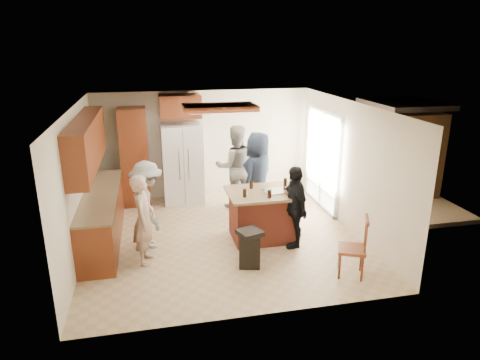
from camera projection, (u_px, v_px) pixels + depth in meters
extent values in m
plane|color=tan|center=(223.00, 237.00, 8.14)|extent=(5.00, 5.00, 0.00)
plane|color=white|center=(221.00, 106.00, 7.37)|extent=(5.00, 5.00, 0.00)
plane|color=beige|center=(204.00, 144.00, 10.08)|extent=(5.00, 0.00, 5.00)
plane|color=beige|center=(256.00, 232.00, 5.43)|extent=(5.00, 0.00, 5.00)
plane|color=beige|center=(77.00, 184.00, 7.26)|extent=(0.00, 5.00, 5.00)
plane|color=beige|center=(350.00, 167.00, 8.26)|extent=(0.00, 5.00, 5.00)
cube|color=white|center=(324.00, 161.00, 9.43)|extent=(0.02, 1.60, 2.10)
cube|color=white|center=(323.00, 161.00, 9.43)|extent=(0.08, 1.72, 2.10)
cube|color=maroon|center=(219.00, 107.00, 7.58)|extent=(1.30, 0.70, 0.10)
cube|color=white|center=(219.00, 111.00, 7.59)|extent=(1.10, 0.50, 0.02)
cube|color=olive|center=(381.00, 202.00, 10.07)|extent=(3.00, 3.00, 0.10)
cube|color=#593319|center=(399.00, 151.00, 10.45)|extent=(1.40, 1.60, 2.00)
imported|color=tan|center=(144.00, 220.00, 7.01)|extent=(0.48, 0.61, 1.53)
imported|color=gray|center=(235.00, 167.00, 9.42)|extent=(0.91, 0.57, 1.85)
imported|color=#1C2538|center=(258.00, 175.00, 8.91)|extent=(1.03, 1.03, 1.81)
imported|color=black|center=(294.00, 207.00, 7.62)|extent=(0.52, 0.91, 1.50)
imported|color=gray|center=(148.00, 205.00, 7.57)|extent=(0.70, 1.11, 1.59)
cube|color=maroon|center=(103.00, 217.00, 7.94)|extent=(0.60, 3.00, 0.88)
cube|color=#846B4C|center=(100.00, 194.00, 7.80)|extent=(0.64, 3.00, 0.04)
cube|color=maroon|center=(87.00, 142.00, 7.47)|extent=(0.35, 3.00, 0.85)
cube|color=maroon|center=(135.00, 157.00, 9.53)|extent=(0.60, 0.60, 2.20)
cube|color=maroon|center=(180.00, 106.00, 9.40)|extent=(0.90, 0.60, 0.50)
cube|color=white|center=(183.00, 164.00, 9.73)|extent=(0.90, 0.72, 1.80)
cube|color=gray|center=(184.00, 168.00, 9.39)|extent=(0.01, 0.01, 1.71)
cylinder|color=silver|center=(179.00, 165.00, 9.32)|extent=(0.02, 0.02, 0.70)
cylinder|color=silver|center=(189.00, 164.00, 9.36)|extent=(0.02, 0.02, 0.70)
cube|color=#983627|center=(262.00, 216.00, 7.99)|extent=(1.10, 0.85, 0.88)
cube|color=#8D7751|center=(262.00, 193.00, 7.85)|extent=(1.28, 1.03, 0.05)
cube|color=silver|center=(276.00, 191.00, 7.84)|extent=(0.51, 0.41, 0.02)
imported|color=brown|center=(290.00, 193.00, 7.69)|extent=(0.23, 0.23, 0.05)
cylinder|color=black|center=(245.00, 193.00, 7.55)|extent=(0.07, 0.07, 0.15)
cylinder|color=black|center=(251.00, 185.00, 7.99)|extent=(0.07, 0.07, 0.15)
cylinder|color=black|center=(285.00, 182.00, 8.13)|extent=(0.07, 0.07, 0.15)
cylinder|color=black|center=(270.00, 194.00, 7.50)|extent=(0.07, 0.07, 0.15)
cube|color=black|center=(250.00, 250.00, 7.05)|extent=(0.41, 0.41, 0.55)
cube|color=black|center=(250.00, 233.00, 6.95)|extent=(0.45, 0.45, 0.08)
cube|color=maroon|center=(352.00, 249.00, 6.70)|extent=(0.56, 0.56, 0.05)
cylinder|color=maroon|center=(340.00, 266.00, 6.65)|extent=(0.05, 0.05, 0.44)
cylinder|color=maroon|center=(362.00, 269.00, 6.58)|extent=(0.05, 0.05, 0.44)
cylinder|color=maroon|center=(340.00, 256.00, 6.96)|extent=(0.05, 0.05, 0.44)
cylinder|color=maroon|center=(361.00, 258.00, 6.89)|extent=(0.05, 0.05, 0.44)
cube|color=maroon|center=(367.00, 220.00, 6.50)|extent=(0.20, 0.38, 0.05)
cylinder|color=maroon|center=(366.00, 238.00, 6.47)|extent=(0.03, 0.03, 0.50)
cylinder|color=maroon|center=(365.00, 231.00, 6.69)|extent=(0.03, 0.03, 0.50)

